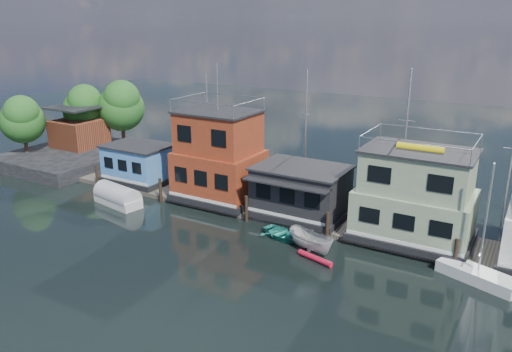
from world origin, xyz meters
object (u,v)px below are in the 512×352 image
Objects in this scene: motorboat at (311,241)px; dinghy_white at (307,239)px; houseboat_blue at (139,163)px; houseboat_green at (415,197)px; dinghy_teal at (282,234)px; houseboat_dark at (301,191)px; houseboat_red at (219,157)px; day_sailer at (478,275)px; tarp_runabout at (118,197)px; red_kayak at (315,258)px.

motorboat reaches higher than dinghy_white.
houseboat_blue is 26.53m from houseboat_green.
houseboat_dark is at bearing 27.73° from dinghy_teal.
houseboat_red is 3.42× the size of dinghy_teal.
motorboat is (-5.75, -5.08, -2.78)m from houseboat_green.
houseboat_green is 6.94m from day_sailer.
houseboat_blue is at bearing -180.00° from houseboat_green.
houseboat_green is 10.05m from dinghy_teal.
motorboat is (20.75, -5.08, -1.43)m from houseboat_blue.
houseboat_dark is 0.88× the size of houseboat_green.
day_sailer is (14.02, -3.64, -1.97)m from houseboat_dark.
day_sailer is (11.33, 0.94, -0.14)m from dinghy_white.
houseboat_red is at bearing 179.86° from houseboat_dark.
houseboat_green is 8.36m from dinghy_white.
day_sailer is (29.37, 1.58, -0.28)m from tarp_runabout.
houseboat_dark is 16.30m from tarp_runabout.
red_kayak is at bearing -56.82° from houseboat_dark.
houseboat_dark is 0.96× the size of day_sailer.
day_sailer reaches higher than tarp_runabout.
dinghy_white is 2.30m from dinghy_teal.
tarp_runabout reaches higher than dinghy_teal.
day_sailer is at bearing -9.43° from houseboat_red.
motorboat is at bearing -24.29° from houseboat_red.
day_sailer is (31.52, -3.66, -1.76)m from houseboat_blue.
dinghy_teal is (-2.25, 0.43, -0.22)m from dinghy_white.
houseboat_green is 1.09× the size of day_sailer.
tarp_runabout is (-15.35, -5.21, -1.69)m from houseboat_dark.
dinghy_white reaches higher than red_kayak.
red_kayak is (0.86, -1.23, -0.57)m from motorboat.
red_kayak is at bearing -16.27° from houseboat_blue.
motorboat is at bearing 10.59° from tarp_runabout.
dinghy_teal is (8.43, -4.17, -3.74)m from houseboat_red.
dinghy_teal is at bearing -13.10° from houseboat_blue.
houseboat_red reaches higher than dinghy_white.
houseboat_red is 8.18m from houseboat_dark.
houseboat_blue is 17.50m from houseboat_dark.
houseboat_blue is 21.41m from motorboat.
houseboat_green reaches higher than dinghy_white.
houseboat_blue is 9.69m from houseboat_red.
dinghy_white is (2.69, -4.58, -1.83)m from houseboat_dark.
day_sailer reaches higher than dinghy_teal.
dinghy_white is 0.64× the size of dinghy_teal.
motorboat is 1.15× the size of dinghy_teal.
houseboat_green is at bearing 67.35° from red_kayak.
red_kayak is 4.26m from dinghy_teal.
houseboat_blue reaches higher than dinghy_white.
houseboat_red is at bearing 167.60° from red_kayak.
houseboat_dark is 4.66m from dinghy_teal.
tarp_runabout is at bearing -144.56° from houseboat_red.
houseboat_dark is 1.85× the size of motorboat.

